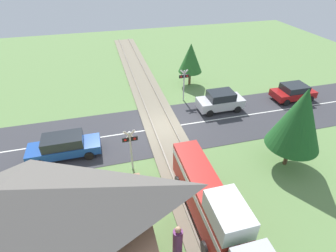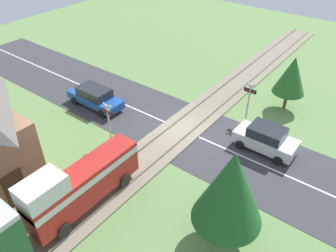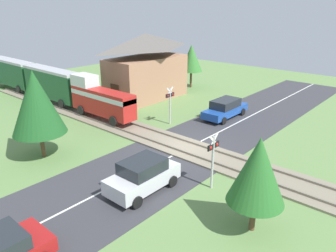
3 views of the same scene
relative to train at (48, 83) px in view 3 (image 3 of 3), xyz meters
The scene contains 13 objects.
ground_plane 16.46m from the train, 90.00° to the right, with size 60.00×60.00×0.00m, color #66894C.
road_surface 16.46m from the train, 90.00° to the right, with size 48.00×6.40×0.02m.
track_bed 16.45m from the train, 90.00° to the right, with size 2.80×48.00×0.24m.
train is the anchor object (origin of this frame).
car_near_crossing 18.60m from the train, 106.69° to the right, with size 3.82×1.88×1.67m.
car_far_side 16.49m from the train, 65.00° to the right, with size 4.57×1.81×1.53m.
crossing_signal_west_approach 20.41m from the train, 98.13° to the right, with size 0.90×0.18×2.93m.
crossing_signal_east_approach 12.83m from the train, 76.99° to the right, with size 0.90×0.18×2.93m.
station_building 9.26m from the train, 40.49° to the right, with size 8.55×4.16×6.21m.
pedestrian_by_station 6.92m from the train, 75.00° to the right, with size 0.44×0.44×1.76m.
tree_by_station 14.99m from the train, 25.74° to the right, with size 2.40×2.40×4.68m.
tree_roadside_hedge 12.42m from the train, 122.03° to the right, with size 3.12×3.12×5.30m.
tree_beyond_track 23.75m from the train, 100.99° to the right, with size 2.30×2.30×4.11m.
Camera 3 is at (-15.22, -11.66, 8.73)m, focal length 35.00 mm.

